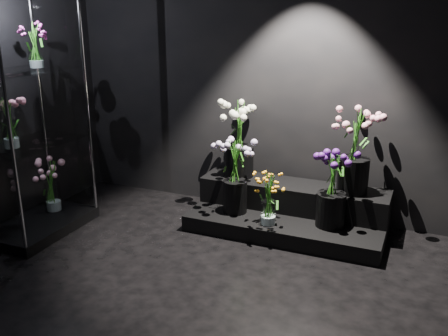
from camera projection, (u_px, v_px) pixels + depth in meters
The scene contains 12 objects.
floor at pixel (164, 307), 3.49m from camera, with size 4.00×4.00×0.00m, color black.
wall_back at pixel (261, 72), 4.81m from camera, with size 4.00×4.00×0.00m, color black.
display_riser at pixel (289, 210), 4.72m from camera, with size 1.79×0.79×0.40m.
display_case at pixel (27, 117), 4.35m from camera, with size 0.59×0.99×2.18m.
bouquet_orange_bells at pixel (269, 199), 4.39m from camera, with size 0.30×0.30×0.47m.
bouquet_lilac at pixel (235, 171), 4.61m from camera, with size 0.47×0.47×0.68m.
bouquet_purple at pixel (332, 188), 4.32m from camera, with size 0.37×0.37×0.67m.
bouquet_cream_roses at pixel (240, 136), 4.84m from camera, with size 0.42×0.42×0.74m.
bouquet_pink_roses at pixel (355, 148), 4.40m from camera, with size 0.47×0.47×0.76m.
bouquet_case_pink at pixel (9, 120), 4.21m from camera, with size 0.28×0.28×0.47m.
bouquet_case_magenta at pixel (35, 46), 4.33m from camera, with size 0.22×0.22×0.38m.
bouquet_case_base_pink at pixel (52, 185), 4.82m from camera, with size 0.35×0.35×0.49m.
Camera 1 is at (1.57, -2.61, 2.01)m, focal length 40.00 mm.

